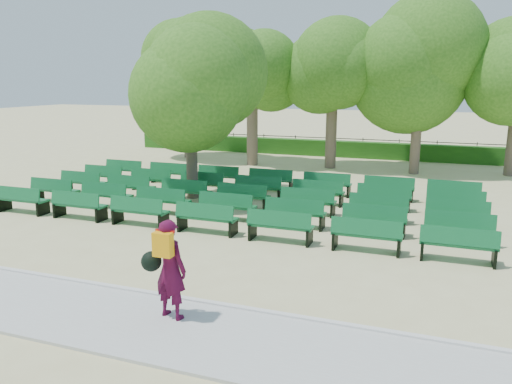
% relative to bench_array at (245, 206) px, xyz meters
% --- Properties ---
extents(ground, '(120.00, 120.00, 0.00)m').
position_rel_bench_array_xyz_m(ground, '(1.05, -1.05, -0.09)').
color(ground, '#C8BE84').
extents(paving, '(30.00, 2.20, 0.06)m').
position_rel_bench_array_xyz_m(paving, '(1.05, -8.45, -0.06)').
color(paving, '#B8B9B4').
rests_on(paving, ground).
extents(curb, '(30.00, 0.12, 0.10)m').
position_rel_bench_array_xyz_m(curb, '(1.05, -7.30, -0.04)').
color(curb, silver).
rests_on(curb, ground).
extents(hedge, '(26.00, 0.70, 0.90)m').
position_rel_bench_array_xyz_m(hedge, '(1.05, 12.95, 0.36)').
color(hedge, '#225816').
rests_on(hedge, ground).
extents(fence, '(26.00, 0.10, 1.02)m').
position_rel_bench_array_xyz_m(fence, '(1.05, 13.35, -0.09)').
color(fence, black).
rests_on(fence, ground).
extents(tree_line, '(21.80, 6.80, 7.04)m').
position_rel_bench_array_xyz_m(tree_line, '(1.05, 8.95, -0.09)').
color(tree_line, '#3C731E').
rests_on(tree_line, ground).
extents(bench_array, '(1.78, 0.56, 1.12)m').
position_rel_bench_array_xyz_m(bench_array, '(0.00, 0.00, 0.00)').
color(bench_array, '#116131').
rests_on(bench_array, ground).
extents(tree_among, '(4.55, 4.55, 6.07)m').
position_rel_bench_array_xyz_m(tree_among, '(-2.43, 0.86, 3.92)').
color(tree_among, brown).
rests_on(tree_among, ground).
extents(person, '(0.91, 0.58, 1.85)m').
position_rel_bench_array_xyz_m(person, '(1.66, -8.06, 0.93)').
color(person, '#450926').
rests_on(person, ground).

